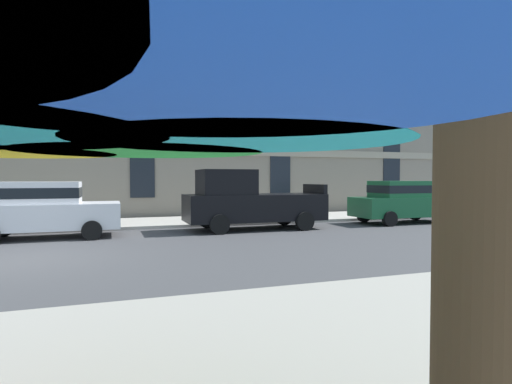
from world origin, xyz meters
The scene contains 6 objects.
ground_plane centered at (0.00, 0.00, 0.00)m, with size 120.00×120.00×0.00m, color #424244.
sidewalk_far centered at (0.00, 6.80, 0.06)m, with size 56.00×3.60×0.12m, color #B2ADA3.
apartment_building centered at (0.00, 14.99, 6.40)m, with size 41.16×12.08×12.80m.
sedan_white centered at (0.07, 3.70, 0.95)m, with size 4.40×1.98×1.78m.
pickup_black centered at (6.82, 3.70, 1.03)m, with size 5.10×2.12×2.20m.
sedan_green centered at (13.68, 3.70, 0.95)m, with size 4.40×1.98×1.78m.
Camera 1 is at (2.03, -10.72, 1.88)m, focal length 29.09 mm.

